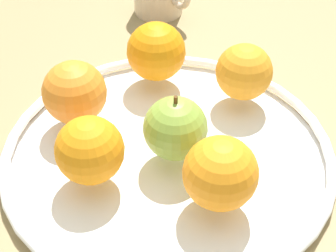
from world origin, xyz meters
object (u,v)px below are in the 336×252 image
at_px(apple, 176,128).
at_px(orange_center, 156,51).
at_px(orange_back_left, 90,150).
at_px(orange_front_left, 244,72).
at_px(orange_back_right, 75,92).
at_px(fruit_bowl, 168,151).
at_px(orange_front_right, 220,173).

distance_m(apple, orange_center, 0.15).
bearing_deg(orange_back_left, orange_front_left, 90.38).
height_order(orange_back_right, orange_front_left, orange_back_right).
bearing_deg(orange_front_left, fruit_bowl, -83.06).
bearing_deg(orange_center, orange_back_left, -58.13).
bearing_deg(orange_front_right, orange_back_right, -167.23).
relative_size(orange_center, orange_front_right, 1.02).
bearing_deg(apple, orange_front_left, 102.34).
distance_m(orange_center, orange_front_right, 0.23).
xyz_separation_m(apple, orange_front_left, (-0.03, 0.13, -0.00)).
bearing_deg(orange_center, fruit_bowl, -31.94).
xyz_separation_m(orange_back_left, orange_back_right, (-0.09, 0.04, 0.00)).
bearing_deg(orange_front_right, fruit_bowl, 174.60).
distance_m(fruit_bowl, orange_center, 0.15).
relative_size(orange_back_left, orange_center, 0.94).
bearing_deg(orange_center, orange_front_left, 30.97).
bearing_deg(orange_back_left, orange_center, 121.87).
bearing_deg(fruit_bowl, orange_center, 148.06).
relative_size(orange_back_right, orange_center, 0.99).
bearing_deg(orange_back_right, orange_front_right, 12.77).
height_order(orange_front_right, orange_front_left, orange_front_right).
bearing_deg(fruit_bowl, orange_back_left, -99.17).
height_order(apple, orange_back_left, apple).
distance_m(orange_back_left, orange_front_right, 0.14).
xyz_separation_m(apple, orange_back_right, (-0.12, -0.06, 0.00)).
relative_size(fruit_bowl, orange_back_right, 5.01).
distance_m(apple, orange_front_right, 0.08).
height_order(fruit_bowl, orange_front_left, orange_front_left).
relative_size(apple, orange_back_right, 1.04).
height_order(fruit_bowl, orange_back_left, orange_back_left).
height_order(fruit_bowl, apple, apple).
relative_size(fruit_bowl, orange_front_right, 5.03).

